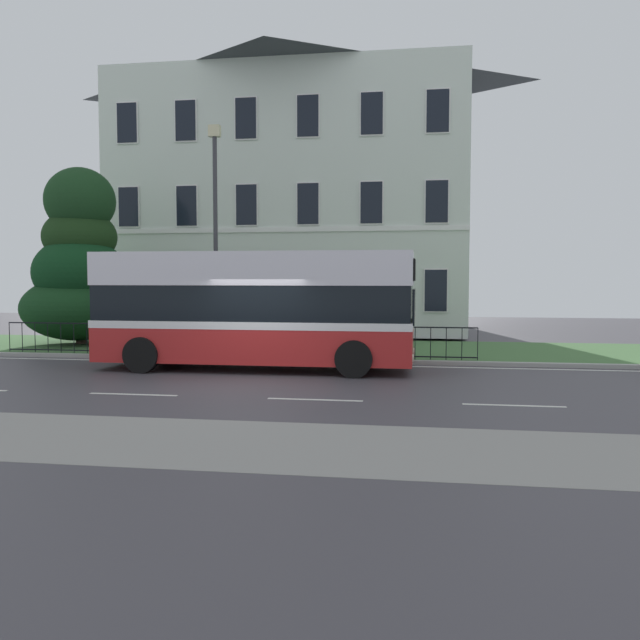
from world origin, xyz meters
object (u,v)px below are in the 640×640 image
at_px(georgian_townhouse, 300,193).
at_px(street_lamp_post, 215,224).
at_px(evergreen_tree, 79,270).
at_px(single_decker_bus, 256,308).

relative_size(georgian_townhouse, street_lamp_post, 2.16).
bearing_deg(street_lamp_post, evergreen_tree, 161.55).
height_order(georgian_townhouse, evergreen_tree, georgian_townhouse).
distance_m(evergreen_tree, single_decker_bus, 9.13).
height_order(georgian_townhouse, street_lamp_post, georgian_townhouse).
height_order(evergreen_tree, single_decker_bus, evergreen_tree).
bearing_deg(georgian_townhouse, evergreen_tree, -125.92).
bearing_deg(street_lamp_post, georgian_townhouse, 86.36).
bearing_deg(evergreen_tree, single_decker_bus, -30.76).
distance_m(evergreen_tree, street_lamp_post, 6.25).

